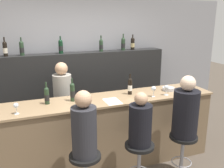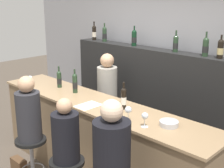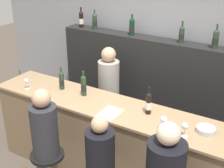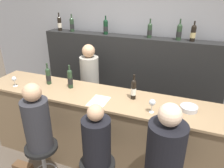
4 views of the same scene
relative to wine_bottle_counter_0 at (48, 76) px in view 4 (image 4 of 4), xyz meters
name	(u,v)px [view 4 (image 4 of 4)]	position (x,y,z in m)	size (l,w,h in m)	color
wall_back	(133,51)	(0.85, 1.39, 0.08)	(6.40, 0.05, 2.60)	gray
bar_counter	(102,130)	(0.85, -0.07, -0.67)	(3.39, 0.65, 1.09)	brown
back_bar_cabinet	(128,80)	(0.85, 1.17, -0.41)	(3.19, 0.28, 1.62)	black
wine_bottle_counter_0	(48,76)	(0.00, 0.00, 0.00)	(0.07, 0.07, 0.31)	#233823
wine_bottle_counter_1	(70,79)	(0.36, 0.00, 0.01)	(0.07, 0.07, 0.33)	#233823
wine_bottle_counter_2	(134,89)	(1.26, 0.00, 0.01)	(0.07, 0.07, 0.33)	black
wine_bottle_backbar_0	(60,23)	(-0.51, 1.17, 0.53)	(0.07, 0.07, 0.32)	black
wine_bottle_backbar_1	(72,24)	(-0.25, 1.17, 0.52)	(0.08, 0.08, 0.31)	#233823
wine_bottle_backbar_2	(106,27)	(0.41, 1.17, 0.52)	(0.08, 0.08, 0.31)	black
wine_bottle_backbar_3	(150,30)	(1.18, 1.17, 0.52)	(0.07, 0.07, 0.30)	#233823
wine_bottle_backbar_4	(179,32)	(1.64, 1.17, 0.52)	(0.08, 0.08, 0.32)	#233823
wine_bottle_backbar_5	(193,33)	(1.85, 1.17, 0.52)	(0.08, 0.08, 0.30)	black
wine_glass_0	(14,79)	(-0.40, -0.24, -0.02)	(0.06, 0.06, 0.15)	silver
wine_glass_1	(152,103)	(1.55, -0.24, 0.00)	(0.08, 0.08, 0.16)	silver
wine_glass_2	(173,107)	(1.77, -0.24, -0.01)	(0.07, 0.07, 0.16)	silver
metal_bowl	(189,108)	(1.94, -0.04, -0.10)	(0.20, 0.20, 0.05)	#B7B7BC
tasting_menu	(99,101)	(0.89, -0.22, -0.12)	(0.21, 0.30, 0.00)	white
bar_stool_left	(43,154)	(0.34, -0.73, -0.72)	(0.40, 0.40, 0.63)	gray
guest_seated_left	(37,121)	(0.34, -0.73, -0.22)	(0.31, 0.31, 0.83)	#28282D
guest_seated_middle	(96,140)	(1.08, -0.73, -0.28)	(0.30, 0.30, 0.73)	black
guest_seated_right	(165,151)	(1.78, -0.73, -0.21)	(0.35, 0.35, 0.88)	black
bartender	(90,91)	(0.32, 0.66, -0.50)	(0.31, 0.31, 1.55)	gray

